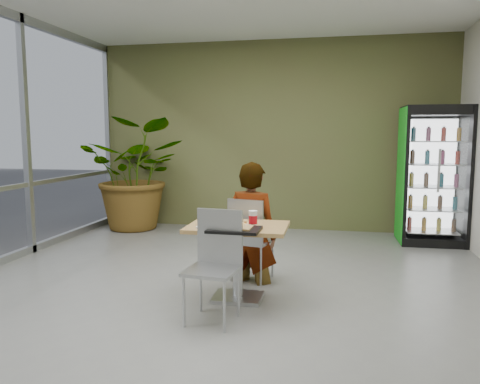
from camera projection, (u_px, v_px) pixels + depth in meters
name	position (u px, v px, depth m)	size (l,w,h in m)	color
ground	(222.00, 295.00, 4.77)	(7.00, 7.00, 0.00)	slate
room_envelope	(221.00, 137.00, 4.57)	(6.00, 7.00, 3.20)	beige
dining_table	(238.00, 247.00, 4.59)	(0.97, 0.68, 0.75)	tan
chair_far	(249.00, 233.00, 5.14)	(0.50, 0.50, 0.93)	#A5A8AA
chair_near	(216.00, 256.00, 4.13)	(0.48, 0.48, 0.97)	#A5A8AA
seated_woman	(252.00, 235.00, 5.19)	(0.60, 0.39, 1.63)	black
pizza_plate	(237.00, 223.00, 4.56)	(0.31, 0.29, 0.03)	white
soda_cup	(253.00, 219.00, 4.49)	(0.09, 0.09, 0.15)	white
napkin_stack	(205.00, 226.00, 4.45)	(0.15, 0.15, 0.02)	white
cafeteria_tray	(234.00, 230.00, 4.28)	(0.47, 0.34, 0.03)	black
beverage_fridge	(433.00, 176.00, 6.93)	(0.95, 0.73, 2.04)	black
potted_plant	(137.00, 174.00, 8.02)	(1.71, 1.48, 1.90)	#2F6D2B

